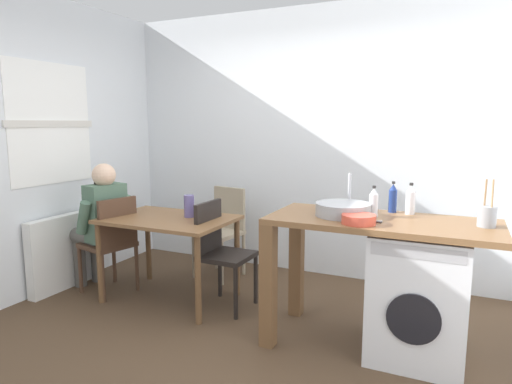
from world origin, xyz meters
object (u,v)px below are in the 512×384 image
at_px(bottle_squat_brown, 393,198).
at_px(chair_spare_by_wall, 223,226).
at_px(chair_opposite, 219,248).
at_px(seated_person, 101,220).
at_px(bottle_tall_green, 374,203).
at_px(washing_machine, 418,295).
at_px(vase, 189,206).
at_px(dining_table, 169,228).
at_px(utensil_crock, 487,216).
at_px(bottle_clear_small, 411,200).
at_px(mixing_bowl, 359,219).
at_px(chair_person_seat, 112,240).

bearing_deg(bottle_squat_brown, chair_spare_by_wall, 160.30).
height_order(chair_opposite, seated_person, seated_person).
distance_m(chair_opposite, bottle_tall_green, 1.39).
relative_size(washing_machine, vase, 4.40).
relative_size(seated_person, bottle_squat_brown, 5.32).
height_order(dining_table, utensil_crock, utensil_crock).
height_order(chair_opposite, bottle_clear_small, bottle_clear_small).
relative_size(bottle_clear_small, mixing_bowl, 1.02).
bearing_deg(mixing_bowl, utensil_crock, 18.68).
xyz_separation_m(chair_spare_by_wall, bottle_squat_brown, (1.75, -0.63, 0.51)).
bearing_deg(washing_machine, vase, 173.31).
xyz_separation_m(dining_table, bottle_clear_small, (1.98, 0.14, 0.38)).
relative_size(seated_person, vase, 6.14).
xyz_separation_m(bottle_clear_small, mixing_bowl, (-0.26, -0.46, -0.07)).
bearing_deg(utensil_crock, seated_person, -179.92).
bearing_deg(bottle_squat_brown, utensil_crock, -20.43).
distance_m(chair_person_seat, bottle_tall_green, 2.37).
xyz_separation_m(chair_person_seat, vase, (0.70, 0.22, 0.33)).
xyz_separation_m(bottle_squat_brown, vase, (-1.71, -0.05, -0.18)).
distance_m(dining_table, utensil_crock, 2.48).
bearing_deg(mixing_bowl, chair_opposite, 163.14).
bearing_deg(washing_machine, chair_opposite, 173.67).
distance_m(chair_person_seat, bottle_clear_small, 2.59).
distance_m(bottle_tall_green, bottle_squat_brown, 0.23).
xyz_separation_m(bottle_squat_brown, mixing_bowl, (-0.14, -0.47, -0.07)).
xyz_separation_m(dining_table, bottle_tall_green, (1.76, -0.06, 0.37)).
relative_size(seated_person, bottle_clear_small, 5.38).
bearing_deg(bottle_clear_small, chair_spare_by_wall, 161.17).
xyz_separation_m(dining_table, seated_person, (-0.70, -0.08, 0.03)).
bearing_deg(bottle_tall_green, seated_person, -179.45).
xyz_separation_m(chair_spare_by_wall, bottle_tall_green, (1.65, -0.83, 0.51)).
relative_size(chair_opposite, seated_person, 0.75).
height_order(chair_person_seat, chair_opposite, same).
height_order(chair_person_seat, bottle_clear_small, bottle_clear_small).
height_order(bottle_tall_green, mixing_bowl, bottle_tall_green).
height_order(bottle_squat_brown, vase, bottle_squat_brown).
distance_m(chair_person_seat, bottle_squat_brown, 2.48).
height_order(seated_person, utensil_crock, utensil_crock).
height_order(washing_machine, bottle_tall_green, bottle_tall_green).
relative_size(chair_opposite, bottle_clear_small, 4.03).
bearing_deg(dining_table, chair_person_seat, -167.92).
distance_m(seated_person, bottle_squat_brown, 2.60).
bearing_deg(chair_opposite, vase, -97.23).
bearing_deg(washing_machine, chair_person_seat, 179.77).
relative_size(chair_spare_by_wall, utensil_crock, 3.00).
bearing_deg(bottle_clear_small, seated_person, -175.41).
distance_m(washing_machine, bottle_tall_green, 0.68).
distance_m(dining_table, chair_person_seat, 0.58).
xyz_separation_m(chair_person_seat, chair_spare_by_wall, (0.66, 0.89, 0.00)).
height_order(chair_opposite, vase, vase).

